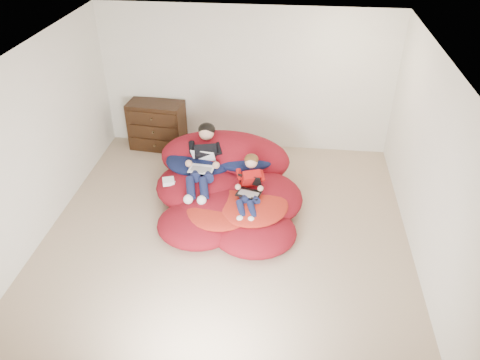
{
  "coord_description": "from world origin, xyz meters",
  "views": [
    {
      "loc": [
        0.76,
        -5.04,
        4.24
      ],
      "look_at": [
        0.15,
        0.26,
        0.7
      ],
      "focal_mm": 35.0,
      "sensor_mm": 36.0,
      "label": 1
    }
  ],
  "objects_px": {
    "dresser": "(157,125)",
    "younger_boy": "(250,183)",
    "laptop_black": "(249,188)",
    "beanbag_pile": "(226,188)",
    "laptop_white": "(202,163)",
    "older_boy": "(203,157)"
  },
  "relations": [
    {
      "from": "beanbag_pile",
      "to": "laptop_white",
      "type": "height_order",
      "value": "beanbag_pile"
    },
    {
      "from": "older_boy",
      "to": "laptop_white",
      "type": "bearing_deg",
      "value": -90.0
    },
    {
      "from": "dresser",
      "to": "laptop_black",
      "type": "distance_m",
      "value": 2.67
    },
    {
      "from": "beanbag_pile",
      "to": "laptop_black",
      "type": "bearing_deg",
      "value": -43.45
    },
    {
      "from": "dresser",
      "to": "younger_boy",
      "type": "xyz_separation_m",
      "value": [
        1.84,
        -1.89,
        0.16
      ]
    },
    {
      "from": "dresser",
      "to": "laptop_white",
      "type": "xyz_separation_m",
      "value": [
        1.1,
        -1.5,
        0.2
      ]
    },
    {
      "from": "younger_boy",
      "to": "laptop_white",
      "type": "xyz_separation_m",
      "value": [
        -0.74,
        0.38,
        0.04
      ]
    },
    {
      "from": "beanbag_pile",
      "to": "laptop_black",
      "type": "height_order",
      "value": "beanbag_pile"
    },
    {
      "from": "younger_boy",
      "to": "laptop_black",
      "type": "bearing_deg",
      "value": -90.0
    },
    {
      "from": "laptop_white",
      "to": "beanbag_pile",
      "type": "bearing_deg",
      "value": -11.09
    },
    {
      "from": "beanbag_pile",
      "to": "laptop_black",
      "type": "distance_m",
      "value": 0.59
    },
    {
      "from": "laptop_white",
      "to": "dresser",
      "type": "bearing_deg",
      "value": 126.27
    },
    {
      "from": "dresser",
      "to": "laptop_black",
      "type": "bearing_deg",
      "value": -46.34
    },
    {
      "from": "dresser",
      "to": "beanbag_pile",
      "type": "height_order",
      "value": "dresser"
    },
    {
      "from": "beanbag_pile",
      "to": "laptop_white",
      "type": "relative_size",
      "value": 5.91
    },
    {
      "from": "older_boy",
      "to": "laptop_white",
      "type": "xyz_separation_m",
      "value": [
        0.0,
        -0.1,
        -0.04
      ]
    },
    {
      "from": "beanbag_pile",
      "to": "laptop_white",
      "type": "bearing_deg",
      "value": 168.91
    },
    {
      "from": "laptop_black",
      "to": "dresser",
      "type": "bearing_deg",
      "value": 133.66
    },
    {
      "from": "beanbag_pile",
      "to": "laptop_black",
      "type": "xyz_separation_m",
      "value": [
        0.38,
        -0.36,
        0.27
      ]
    },
    {
      "from": "beanbag_pile",
      "to": "laptop_black",
      "type": "relative_size",
      "value": 5.86
    },
    {
      "from": "older_boy",
      "to": "laptop_white",
      "type": "relative_size",
      "value": 3.11
    },
    {
      "from": "older_boy",
      "to": "laptop_black",
      "type": "bearing_deg",
      "value": -35.73
    }
  ]
}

